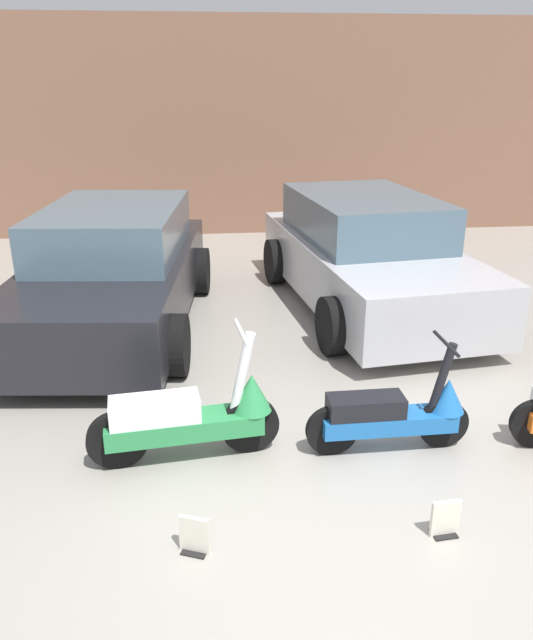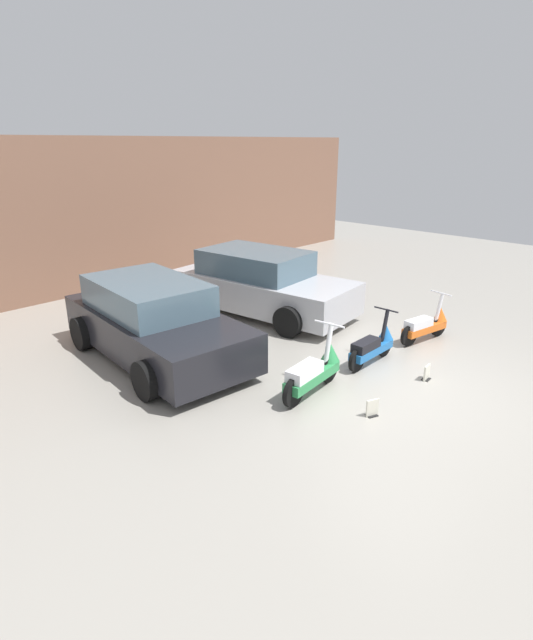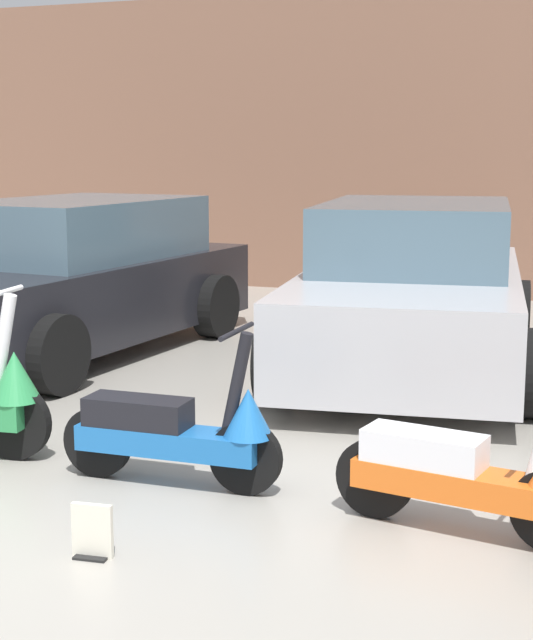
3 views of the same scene
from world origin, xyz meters
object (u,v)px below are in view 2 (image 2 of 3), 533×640
at_px(car_rear_center, 262,284).
at_px(placard_near_left_scooter, 372,409).
at_px(scooter_front_center, 427,324).
at_px(placard_near_right_scooter, 427,373).
at_px(car_rear_left, 154,322).
at_px(scooter_front_left, 315,370).
at_px(scooter_front_right, 373,345).

bearing_deg(car_rear_center, placard_near_left_scooter, -33.75).
relative_size(scooter_front_center, placard_near_left_scooter, 5.10).
relative_size(scooter_front_center, placard_near_right_scooter, 5.10).
bearing_deg(car_rear_left, scooter_front_center, 58.50).
bearing_deg(scooter_front_center, scooter_front_left, -173.54).
relative_size(scooter_front_left, placard_near_right_scooter, 5.78).
bearing_deg(car_rear_left, placard_near_left_scooter, 18.86).
relative_size(scooter_front_right, car_rear_left, 0.31).
relative_size(car_rear_center, placard_near_left_scooter, 16.94).
relative_size(car_rear_center, placard_near_right_scooter, 16.94).
bearing_deg(scooter_front_left, car_rear_left, 100.92).
height_order(scooter_front_right, scooter_front_center, scooter_front_center).
height_order(scooter_front_left, placard_near_right_scooter, scooter_front_left).
bearing_deg(car_rear_center, car_rear_left, -90.11).
bearing_deg(scooter_front_left, car_rear_center, 49.73).
bearing_deg(placard_near_right_scooter, car_rear_left, 122.52).
xyz_separation_m(scooter_front_center, car_rear_center, (-1.04, 3.58, 0.35)).
xyz_separation_m(car_rear_left, car_rear_center, (3.18, 0.39, 0.01)).
relative_size(car_rear_left, placard_near_left_scooter, 16.68).
relative_size(car_rear_left, car_rear_center, 0.98).
bearing_deg(scooter_front_right, placard_near_left_scooter, -148.41).
bearing_deg(scooter_front_right, placard_near_right_scooter, -89.15).
bearing_deg(scooter_front_center, scooter_front_right, -175.59).
xyz_separation_m(scooter_front_center, placard_near_right_scooter, (-1.63, -0.86, -0.22)).
distance_m(scooter_front_left, placard_near_left_scooter, 1.10).
bearing_deg(placard_near_left_scooter, scooter_front_right, 32.58).
height_order(scooter_front_left, scooter_front_right, scooter_front_left).
bearing_deg(placard_near_right_scooter, car_rear_center, 82.42).
bearing_deg(scooter_front_left, placard_near_left_scooter, -96.29).
height_order(car_rear_left, placard_near_right_scooter, car_rear_left).
bearing_deg(placard_near_left_scooter, car_rear_center, 63.34).
bearing_deg(placard_near_left_scooter, scooter_front_left, 90.39).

